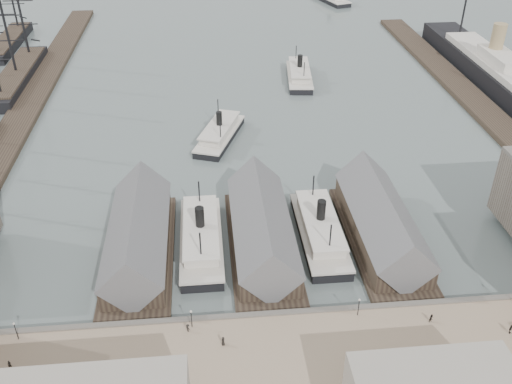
{
  "coord_description": "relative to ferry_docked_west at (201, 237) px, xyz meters",
  "views": [
    {
      "loc": [
        -10.68,
        -80.2,
        76.64
      ],
      "look_at": [
        0.0,
        30.0,
        6.0
      ],
      "focal_mm": 40.0,
      "sensor_mm": 36.0,
      "label": 1
    }
  ],
  "objects": [
    {
      "name": "ground",
      "position": [
        13.0,
        -18.69,
        -2.49
      ],
      "size": [
        900.0,
        900.0,
        0.0
      ],
      "primitive_type": "plane",
      "color": "#525F5E",
      "rests_on": "ground"
    },
    {
      "name": "quay",
      "position": [
        13.0,
        -38.69,
        -1.49
      ],
      "size": [
        180.0,
        30.0,
        2.0
      ],
      "primitive_type": "cube",
      "color": "gray",
      "rests_on": "ground"
    },
    {
      "name": "seawall",
      "position": [
        13.0,
        -23.89,
        -1.34
      ],
      "size": [
        180.0,
        1.2,
        2.3
      ],
      "primitive_type": "cube",
      "color": "#59544C",
      "rests_on": "ground"
    },
    {
      "name": "west_wharf",
      "position": [
        -55.0,
        81.31,
        -1.69
      ],
      "size": [
        10.0,
        220.0,
        1.6
      ],
      "primitive_type": "cube",
      "color": "#2D231C",
      "rests_on": "ground"
    },
    {
      "name": "east_wharf",
      "position": [
        91.0,
        71.31,
        -1.69
      ],
      "size": [
        10.0,
        180.0,
        1.6
      ],
      "primitive_type": "cube",
      "color": "#2D231C",
      "rests_on": "ground"
    },
    {
      "name": "ferry_shed_west",
      "position": [
        -13.0,
        -1.81,
        2.15
      ],
      "size": [
        14.0,
        42.0,
        12.6
      ],
      "color": "#2D231C",
      "rests_on": "ground"
    },
    {
      "name": "ferry_shed_center",
      "position": [
        13.0,
        -1.81,
        2.15
      ],
      "size": [
        14.0,
        42.0,
        12.6
      ],
      "color": "#2D231C",
      "rests_on": "ground"
    },
    {
      "name": "ferry_shed_east",
      "position": [
        39.0,
        -1.81,
        2.15
      ],
      "size": [
        14.0,
        42.0,
        12.6
      ],
      "color": "#2D231C",
      "rests_on": "ground"
    },
    {
      "name": "lamp_post_far_w",
      "position": [
        -32.0,
        -25.69,
        2.22
      ],
      "size": [
        0.44,
        0.44,
        3.92
      ],
      "color": "black",
      "rests_on": "quay"
    },
    {
      "name": "lamp_post_near_w",
      "position": [
        -2.0,
        -25.69,
        2.22
      ],
      "size": [
        0.44,
        0.44,
        3.92
      ],
      "color": "black",
      "rests_on": "quay"
    },
    {
      "name": "lamp_post_near_e",
      "position": [
        28.0,
        -25.69,
        2.22
      ],
      "size": [
        0.44,
        0.44,
        3.92
      ],
      "color": "black",
      "rests_on": "quay"
    },
    {
      "name": "ferry_docked_west",
      "position": [
        0.0,
        0.0,
        0.0
      ],
      "size": [
        8.94,
        29.79,
        10.64
      ],
      "color": "black",
      "rests_on": "ground"
    },
    {
      "name": "ferry_docked_east",
      "position": [
        26.0,
        0.2,
        -0.02
      ],
      "size": [
        8.87,
        29.57,
        10.56
      ],
      "color": "black",
      "rests_on": "ground"
    },
    {
      "name": "ferry_open_near",
      "position": [
        6.15,
        50.07,
        -0.31
      ],
      "size": [
        16.37,
        27.21,
        9.33
      ],
      "rotation": [
        0.0,
        0.0,
        -0.35
      ],
      "color": "black",
      "rests_on": "ground"
    },
    {
      "name": "ferry_open_mid",
      "position": [
        36.69,
        93.98,
        -0.17
      ],
      "size": [
        11.08,
        28.41,
        9.89
      ],
      "rotation": [
        0.0,
        0.0,
        -0.1
      ],
      "color": "black",
      "rests_on": "ground"
    },
    {
      "name": "sailing_ship_mid",
      "position": [
        -63.88,
        102.02,
        0.36
      ],
      "size": [
        9.7,
        56.02,
        39.86
      ],
      "color": "black",
      "rests_on": "ground"
    },
    {
      "name": "sailing_ship_far",
      "position": [
        -77.62,
        143.26,
        0.04
      ],
      "size": [
        8.53,
        47.39,
        35.07
      ],
      "color": "black",
      "rests_on": "ground"
    },
    {
      "name": "ocean_steamer",
      "position": [
        105.0,
        87.58,
        1.87
      ],
      "size": [
        13.87,
        101.35,
        20.27
      ],
      "color": "black",
      "rests_on": "ground"
    },
    {
      "name": "horse_cart_left",
      "position": [
        -29.81,
        -35.2,
        0.27
      ],
      "size": [
        4.73,
        2.8,
        1.43
      ],
      "rotation": [
        0.0,
        0.0,
        1.22
      ],
      "color": "black",
      "rests_on": "quay"
    },
    {
      "name": "horse_cart_right",
      "position": [
        40.37,
        -38.03,
        0.36
      ],
      "size": [
        4.73,
        1.92,
        1.71
      ],
      "rotation": [
        0.0,
        0.0,
        1.5
      ],
      "color": "black",
      "rests_on": "quay"
    },
    {
      "name": "pedestrian_0",
      "position": [
        -31.67,
        -32.08,
        0.32
      ],
      "size": [
        0.66,
        0.53,
        1.62
      ],
      "primitive_type": "imported",
      "rotation": [
        0.0,
        0.0,
        0.17
      ],
      "color": "black",
      "rests_on": "quay"
    },
    {
      "name": "pedestrian_1",
      "position": [
        -21.14,
        -35.04,
        0.41
      ],
      "size": [
        1.11,
        1.06,
        1.8
      ],
      "primitive_type": "imported",
      "rotation": [
        0.0,
        0.0,
        2.52
      ],
      "color": "black",
      "rests_on": "quay"
    },
    {
      "name": "pedestrian_2",
      "position": [
        -2.69,
        -26.69,
        0.3
      ],
      "size": [
        1.11,
        1.16,
        1.59
      ],
      "primitive_type": "imported",
      "rotation": [
        0.0,
        0.0,
        2.27
      ],
      "color": "black",
      "rests_on": "quay"
    },
    {
      "name": "pedestrian_4",
      "position": [
        3.33,
        -30.41,
        0.39
      ],
      "size": [
        0.6,
        0.89,
        1.77
      ],
      "primitive_type": "imported",
      "rotation": [
        0.0,
        0.0,
        4.67
      ],
      "color": "black",
      "rests_on": "quay"
    },
    {
      "name": "pedestrian_5",
      "position": [
        23.63,
        -40.22,
        0.4
      ],
      "size": [
        0.8,
        0.8,
        1.79
      ],
      "primitive_type": "imported",
      "rotation": [
        0.0,
        0.0,
        5.48
      ],
      "color": "black",
      "rests_on": "quay"
    },
    {
      "name": "pedestrian_6",
      "position": [
        40.7,
        -28.57,
        0.35
      ],
      "size": [
        1.02,
        0.94,
        1.69
      ],
      "primitive_type": "imported",
      "rotation": [
        0.0,
        0.0,
        0.45
      ],
      "color": "black",
      "rests_on": "quay"
    },
    {
      "name": "pedestrian_8",
      "position": [
        53.46,
        -32.53,
        0.41
      ],
      "size": [
        1.06,
        1.06,
        1.81
      ],
      "primitive_type": "imported",
      "rotation": [
        0.0,
        0.0,
        0.8
      ],
      "color": "black",
      "rests_on": "quay"
    }
  ]
}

